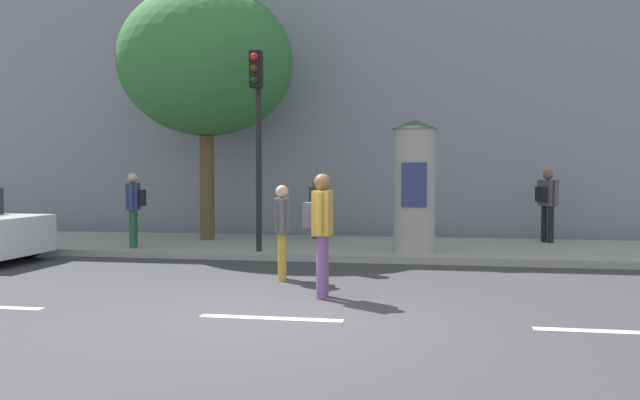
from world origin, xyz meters
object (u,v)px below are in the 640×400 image
object	(u,v)px
pedestrian_with_bag	(547,199)
pedestrian_with_backpack	(316,204)
traffic_light	(257,117)
pedestrian_in_light_jacket	(282,224)
pedestrian_tallest	(134,203)
pedestrian_in_dark_shirt	(321,224)
poster_column	(415,185)
street_tree	(206,63)

from	to	relation	value
pedestrian_with_bag	pedestrian_with_backpack	distance (m)	5.56
traffic_light	pedestrian_with_backpack	distance (m)	3.56
pedestrian_in_light_jacket	pedestrian_tallest	xyz separation A→B (m)	(-4.00, 2.77, 0.20)
pedestrian_in_light_jacket	pedestrian_in_dark_shirt	world-z (taller)	pedestrian_in_dark_shirt
poster_column	pedestrian_in_light_jacket	distance (m)	3.78
street_tree	pedestrian_with_bag	xyz separation A→B (m)	(8.18, 0.68, -3.33)
pedestrian_in_light_jacket	pedestrian_tallest	distance (m)	4.87
pedestrian_with_bag	pedestrian_tallest	size ratio (longest dim) A/B	1.05
traffic_light	poster_column	world-z (taller)	traffic_light
pedestrian_with_bag	pedestrian_tallest	world-z (taller)	pedestrian_with_bag
pedestrian_in_light_jacket	pedestrian_in_dark_shirt	distance (m)	1.66
street_tree	pedestrian_in_dark_shirt	distance (m)	8.00
street_tree	pedestrian_in_light_jacket	size ratio (longest dim) A/B	3.89
pedestrian_in_light_jacket	pedestrian_with_bag	world-z (taller)	pedestrian_with_bag
poster_column	pedestrian_with_backpack	bearing A→B (deg)	137.46
traffic_light	pedestrian_tallest	size ratio (longest dim) A/B	2.51
pedestrian_in_dark_shirt	pedestrian_in_light_jacket	bearing A→B (deg)	122.84
traffic_light	pedestrian_with_backpack	bearing A→B (deg)	75.95
pedestrian_tallest	pedestrian_with_backpack	bearing A→B (deg)	35.47
street_tree	pedestrian_tallest	bearing A→B (deg)	-117.39
poster_column	street_tree	bearing A→B (deg)	162.34
street_tree	pedestrian_in_dark_shirt	xyz separation A→B (m)	(3.89, -6.08, -3.45)
pedestrian_in_light_jacket	pedestrian_with_backpack	xyz separation A→B (m)	(-0.37, 5.35, 0.09)
pedestrian_with_bag	pedestrian_with_backpack	bearing A→B (deg)	-179.74
poster_column	pedestrian_with_bag	bearing A→B (deg)	37.10
traffic_light	pedestrian_in_dark_shirt	distance (m)	4.72
poster_column	street_tree	distance (m)	6.14
street_tree	pedestrian_with_backpack	distance (m)	4.42
pedestrian_with_bag	pedestrian_tallest	bearing A→B (deg)	-164.14
traffic_light	street_tree	distance (m)	3.33
traffic_light	pedestrian_tallest	bearing A→B (deg)	173.69
pedestrian_tallest	traffic_light	bearing A→B (deg)	-6.31
pedestrian_with_backpack	traffic_light	bearing A→B (deg)	-104.05
pedestrian_tallest	poster_column	bearing A→B (deg)	2.74
pedestrian_in_light_jacket	pedestrian_in_dark_shirt	xyz separation A→B (m)	(0.90, -1.39, 0.13)
poster_column	pedestrian_with_backpack	world-z (taller)	poster_column
pedestrian_in_light_jacket	pedestrian_tallest	world-z (taller)	pedestrian_tallest
street_tree	pedestrian_tallest	size ratio (longest dim) A/B	3.75
pedestrian_in_dark_shirt	pedestrian_with_bag	bearing A→B (deg)	57.63
pedestrian_in_light_jacket	traffic_light	bearing A→B (deg)	114.13
poster_column	pedestrian_with_bag	xyz separation A→B (m)	(3.06, 2.31, -0.36)
pedestrian_with_bag	traffic_light	bearing A→B (deg)	-155.01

